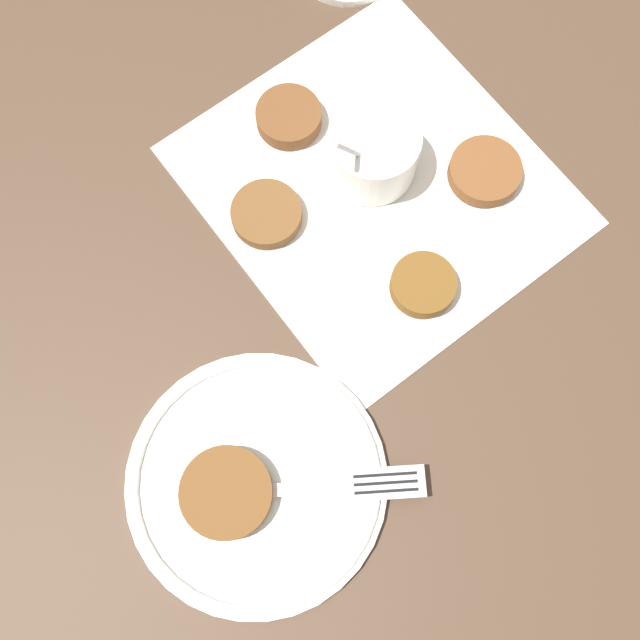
{
  "coord_description": "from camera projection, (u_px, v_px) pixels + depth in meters",
  "views": [
    {
      "loc": [
        -0.3,
        0.2,
        0.7
      ],
      "look_at": [
        -0.12,
        0.11,
        0.02
      ],
      "focal_mm": 42.0,
      "sensor_mm": 36.0,
      "label": 1
    }
  ],
  "objects": [
    {
      "name": "napkin",
      "position": [
        376.0,
        185.0,
        0.77
      ],
      "size": [
        0.4,
        0.38,
        0.0
      ],
      "color": "white",
      "rests_on": "ground_plane"
    },
    {
      "name": "fritter_1",
      "position": [
        485.0,
        171.0,
        0.76
      ],
      "size": [
        0.07,
        0.07,
        0.02
      ],
      "color": "brown",
      "rests_on": "napkin"
    },
    {
      "name": "ground_plane",
      "position": [
        354.0,
        177.0,
        0.77
      ],
      "size": [
        4.0,
        4.0,
        0.0
      ],
      "primitive_type": "plane",
      "color": "#4C3828"
    },
    {
      "name": "serving_plate",
      "position": [
        257.0,
        481.0,
        0.68
      ],
      "size": [
        0.24,
        0.24,
        0.02
      ],
      "color": "white",
      "rests_on": "ground_plane"
    },
    {
      "name": "fritter_2",
      "position": [
        265.0,
        211.0,
        0.75
      ],
      "size": [
        0.07,
        0.07,
        0.02
      ],
      "color": "brown",
      "rests_on": "napkin"
    },
    {
      "name": "fritter_3",
      "position": [
        289.0,
        117.0,
        0.78
      ],
      "size": [
        0.07,
        0.07,
        0.02
      ],
      "color": "brown",
      "rests_on": "napkin"
    },
    {
      "name": "fritter_on_plate",
      "position": [
        226.0,
        493.0,
        0.66
      ],
      "size": [
        0.08,
        0.08,
        0.01
      ],
      "color": "brown",
      "rests_on": "serving_plate"
    },
    {
      "name": "fritter_0",
      "position": [
        424.0,
        284.0,
        0.73
      ],
      "size": [
        0.06,
        0.06,
        0.02
      ],
      "color": "brown",
      "rests_on": "napkin"
    },
    {
      "name": "fork",
      "position": [
        344.0,
        486.0,
        0.67
      ],
      "size": [
        0.1,
        0.18,
        0.0
      ],
      "color": "silver",
      "rests_on": "serving_plate"
    },
    {
      "name": "sauce_bowl",
      "position": [
        374.0,
        155.0,
        0.74
      ],
      "size": [
        0.1,
        0.1,
        0.12
      ],
      "color": "white",
      "rests_on": "napkin"
    }
  ]
}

